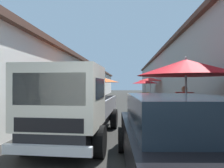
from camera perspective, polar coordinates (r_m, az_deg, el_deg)
ground at (r=15.55m, az=3.84°, el=-6.27°), size 90.00×90.00×0.00m
building_left_whitewash at (r=19.02m, az=-17.01°, el=0.39°), size 49.80×7.50×3.66m
building_right_concrete at (r=18.93m, az=24.94°, el=2.14°), size 49.80×7.50×4.80m
fruit_stall_far_left at (r=9.03m, az=-5.58°, el=-0.13°), size 2.39×2.39×2.15m
fruit_stall_mid_lane at (r=21.77m, az=9.39°, el=0.25°), size 2.73×2.73×2.29m
fruit_stall_far_right at (r=19.50m, az=10.75°, el=0.41°), size 2.30×2.30×2.41m
fruit_stall_near_left at (r=6.28m, az=19.97°, el=2.52°), size 2.87×2.87×2.46m
hatchback_car at (r=3.78m, az=17.46°, el=-13.99°), size 4.01×2.13×1.45m
delivery_truck at (r=5.42m, az=-11.37°, el=-6.55°), size 4.98×2.11×2.08m
vendor_by_crates at (r=7.71m, az=19.93°, el=-5.59°), size 0.36×0.60×1.59m
parked_scooter at (r=8.82m, az=17.12°, el=-7.96°), size 1.68×0.50×1.14m
plastic_stool at (r=14.98m, az=7.45°, el=-5.24°), size 0.30×0.30×0.43m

